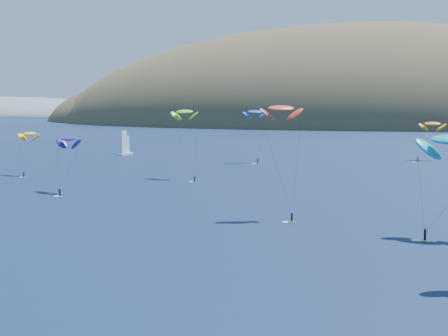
% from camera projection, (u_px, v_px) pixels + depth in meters
% --- Properties ---
extents(island, '(730.00, 300.00, 210.00)m').
position_uv_depth(island, '(379.00, 135.00, 583.78)').
color(island, '#3D3526').
rests_on(island, ground).
extents(headland, '(460.00, 250.00, 60.00)m').
position_uv_depth(headland, '(26.00, 118.00, 879.74)').
color(headland, slate).
rests_on(headland, ground).
extents(sailboat, '(9.42, 8.13, 11.35)m').
position_uv_depth(sailboat, '(126.00, 153.00, 253.82)').
color(sailboat, silver).
rests_on(sailboat, ground).
extents(kitesurfer_1, '(7.39, 8.66, 14.33)m').
position_uv_depth(kitesurfer_1, '(29.00, 134.00, 185.96)').
color(kitesurfer_1, '#D1E119').
rests_on(kitesurfer_1, ground).
extents(kitesurfer_3, '(10.79, 12.21, 21.29)m').
position_uv_depth(kitesurfer_3, '(184.00, 112.00, 178.57)').
color(kitesurfer_3, '#D1E119').
rests_on(kitesurfer_3, ground).
extents(kitesurfer_4, '(9.05, 9.14, 20.44)m').
position_uv_depth(kitesurfer_4, '(255.00, 112.00, 224.03)').
color(kitesurfer_4, '#D1E119').
rests_on(kitesurfer_4, ground).
extents(kitesurfer_9, '(8.52, 8.03, 23.04)m').
position_uv_depth(kitesurfer_9, '(281.00, 109.00, 117.65)').
color(kitesurfer_9, '#D1E119').
rests_on(kitesurfer_9, ground).
extents(kitesurfer_10, '(9.16, 12.73, 15.39)m').
position_uv_depth(kitesurfer_10, '(69.00, 138.00, 152.09)').
color(kitesurfer_10, '#D1E119').
rests_on(kitesurfer_10, ground).
extents(kitesurfer_11, '(11.05, 13.64, 16.10)m').
position_uv_depth(kitesurfer_11, '(432.00, 124.00, 232.02)').
color(kitesurfer_11, '#D1E119').
rests_on(kitesurfer_11, ground).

